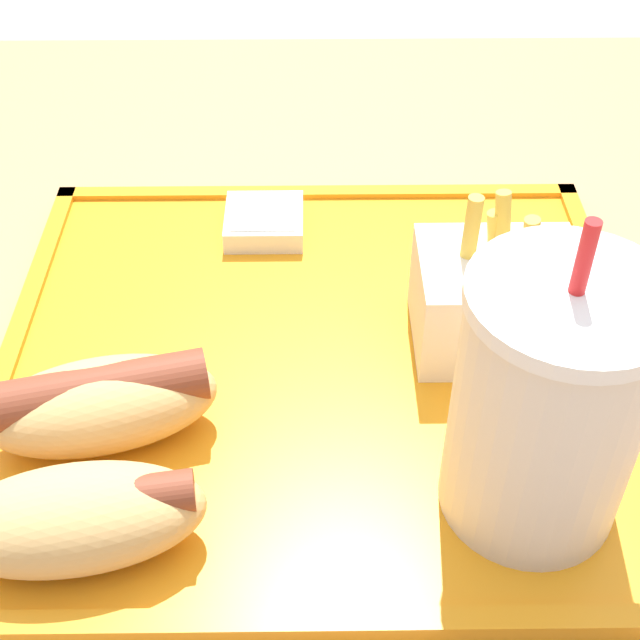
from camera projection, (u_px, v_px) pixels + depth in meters
food_tray at (320, 363)px, 0.54m from camera, size 0.38×0.36×0.01m
soda_cup at (548, 405)px, 0.41m from camera, size 0.09×0.09×0.17m
hot_dog_far at (75, 517)px, 0.42m from camera, size 0.13×0.07×0.05m
hot_dog_near at (101, 403)px, 0.47m from camera, size 0.13×0.08×0.05m
fries_carton at (496, 299)px, 0.52m from camera, size 0.09×0.07×0.10m
sauce_cup_mayo at (264, 221)px, 0.62m from camera, size 0.05×0.05×0.02m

